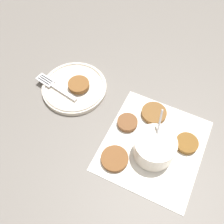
{
  "coord_description": "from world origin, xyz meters",
  "views": [
    {
      "loc": [
        -0.31,
        0.0,
        0.64
      ],
      "look_at": [
        0.07,
        0.13,
        0.02
      ],
      "focal_mm": 42.0,
      "sensor_mm": 36.0,
      "label": 1
    }
  ],
  "objects_px": {
    "sauce_bowl": "(155,148)",
    "fritter_on_plate": "(79,85)",
    "fork": "(53,85)",
    "serving_plate": "(75,87)"
  },
  "relations": [
    {
      "from": "serving_plate",
      "to": "fritter_on_plate",
      "type": "height_order",
      "value": "fritter_on_plate"
    },
    {
      "from": "sauce_bowl",
      "to": "fork",
      "type": "xyz_separation_m",
      "value": [
        0.11,
        0.34,
        -0.01
      ]
    },
    {
      "from": "fritter_on_plate",
      "to": "fork",
      "type": "bearing_deg",
      "value": 105.84
    },
    {
      "from": "sauce_bowl",
      "to": "fork",
      "type": "bearing_deg",
      "value": 72.09
    },
    {
      "from": "fork",
      "to": "fritter_on_plate",
      "type": "bearing_deg",
      "value": -74.16
    },
    {
      "from": "serving_plate",
      "to": "fritter_on_plate",
      "type": "bearing_deg",
      "value": -86.92
    },
    {
      "from": "fritter_on_plate",
      "to": "fork",
      "type": "distance_m",
      "value": 0.08
    },
    {
      "from": "fritter_on_plate",
      "to": "fork",
      "type": "relative_size",
      "value": 0.42
    },
    {
      "from": "sauce_bowl",
      "to": "fritter_on_plate",
      "type": "height_order",
      "value": "sauce_bowl"
    },
    {
      "from": "sauce_bowl",
      "to": "serving_plate",
      "type": "relative_size",
      "value": 0.63
    }
  ]
}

